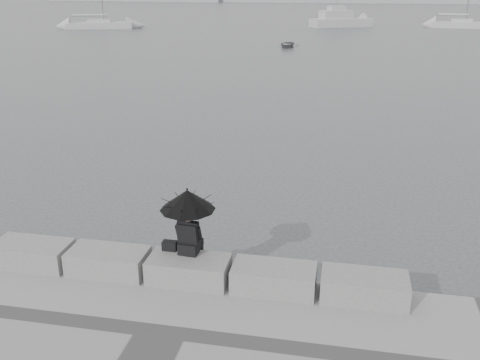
% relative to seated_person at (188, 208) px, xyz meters
% --- Properties ---
extents(ground, '(360.00, 360.00, 0.00)m').
position_rel_seated_person_xyz_m(ground, '(0.05, 0.22, -1.99)').
color(ground, '#424547').
rests_on(ground, ground).
extents(stone_block_far_left, '(1.60, 0.80, 0.50)m').
position_rel_seated_person_xyz_m(stone_block_far_left, '(-3.35, -0.23, -1.24)').
color(stone_block_far_left, slate).
rests_on(stone_block_far_left, promenade).
extents(stone_block_left, '(1.60, 0.80, 0.50)m').
position_rel_seated_person_xyz_m(stone_block_left, '(-1.65, -0.23, -1.24)').
color(stone_block_left, slate).
rests_on(stone_block_left, promenade).
extents(stone_block_centre, '(1.60, 0.80, 0.50)m').
position_rel_seated_person_xyz_m(stone_block_centre, '(0.05, -0.23, -1.24)').
color(stone_block_centre, slate).
rests_on(stone_block_centre, promenade).
extents(stone_block_right, '(1.60, 0.80, 0.50)m').
position_rel_seated_person_xyz_m(stone_block_right, '(1.75, -0.23, -1.24)').
color(stone_block_right, slate).
rests_on(stone_block_right, promenade).
extents(stone_block_far_right, '(1.60, 0.80, 0.50)m').
position_rel_seated_person_xyz_m(stone_block_far_right, '(3.45, -0.23, -1.24)').
color(stone_block_far_right, slate).
rests_on(stone_block_far_right, promenade).
extents(seated_person, '(1.10, 1.10, 1.39)m').
position_rel_seated_person_xyz_m(seated_person, '(0.00, 0.00, 0.00)').
color(seated_person, black).
rests_on(seated_person, stone_block_centre).
extents(bag, '(0.30, 0.17, 0.19)m').
position_rel_seated_person_xyz_m(bag, '(-0.42, 0.04, -0.89)').
color(bag, black).
rests_on(bag, stone_block_centre).
extents(sailboat_left, '(8.89, 5.14, 12.90)m').
position_rel_seated_person_xyz_m(sailboat_left, '(-30.06, 60.33, -1.47)').
color(sailboat_left, '#B9B9BB').
rests_on(sailboat_left, ground).
extents(sailboat_right, '(7.75, 2.87, 12.90)m').
position_rel_seated_person_xyz_m(sailboat_right, '(17.82, 70.63, -1.46)').
color(sailboat_right, '#B9B9BB').
rests_on(sailboat_right, ground).
extents(motor_cruiser, '(8.85, 6.60, 4.50)m').
position_rel_seated_person_xyz_m(motor_cruiser, '(1.73, 69.48, -1.09)').
color(motor_cruiser, '#B9B9BB').
rests_on(motor_cruiser, ground).
extents(dinghy, '(3.04, 1.52, 0.50)m').
position_rel_seated_person_xyz_m(dinghy, '(-2.93, 43.96, -1.74)').
color(dinghy, gray).
rests_on(dinghy, ground).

